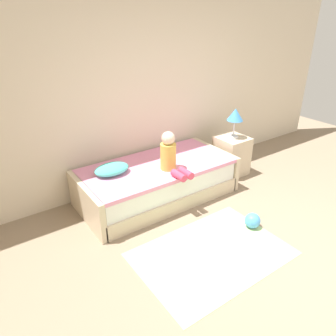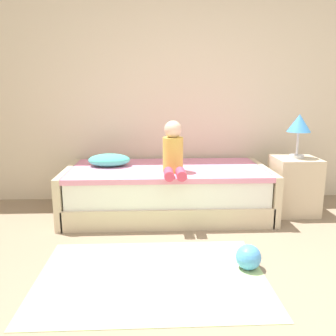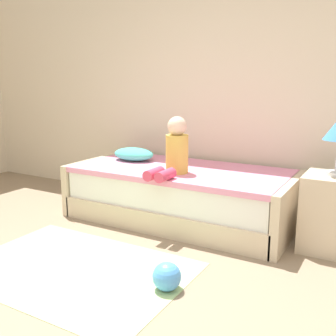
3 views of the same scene
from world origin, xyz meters
name	(u,v)px [view 1 (image 1 of 3)]	position (x,y,z in m)	size (l,w,h in m)	color
ground_plane	(299,273)	(0.00, 0.00, 0.00)	(9.20, 9.20, 0.00)	gray
wall_rear	(154,81)	(0.00, 2.60, 1.45)	(7.20, 0.10, 2.90)	beige
bed	(157,181)	(-0.36, 2.00, 0.25)	(2.11, 1.00, 0.50)	beige
nightstand	(231,156)	(0.99, 1.96, 0.30)	(0.44, 0.44, 0.60)	beige
table_lamp	(235,116)	(0.99, 1.96, 0.94)	(0.24, 0.24, 0.45)	silver
child_figure	(170,155)	(-0.31, 1.77, 0.70)	(0.20, 0.51, 0.50)	gold
pillow	(112,169)	(-0.97, 2.10, 0.56)	(0.44, 0.30, 0.13)	#4CCCBC
toy_ball	(252,221)	(0.18, 0.78, 0.09)	(0.19, 0.19, 0.19)	#4C99E5
area_rug	(212,254)	(-0.53, 0.70, 0.00)	(1.60, 1.10, 0.01)	#B2D189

